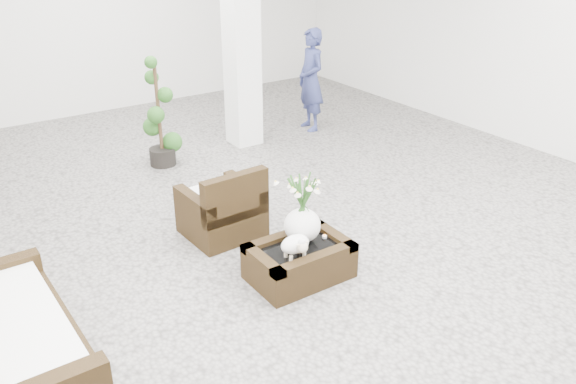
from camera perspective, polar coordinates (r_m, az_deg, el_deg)
ground at (r=6.13m, az=-0.53°, el=-4.93°), size 11.00×11.00×0.00m
column at (r=8.43m, az=-4.53°, el=16.01°), size 0.40×0.40×3.50m
coffee_table at (r=5.51m, az=1.09°, el=-6.74°), size 0.90×0.60×0.31m
sheep_figurine at (r=5.25m, az=0.67°, el=-5.18°), size 0.28×0.23×0.21m
planter_narcissus at (r=5.37m, az=1.39°, el=-0.90°), size 0.44×0.44×0.80m
tealight at (r=5.60m, az=3.50°, el=-4.24°), size 0.04×0.04×0.03m
armchair at (r=6.17m, az=-6.43°, el=-0.80°), size 0.76×0.73×0.77m
loveseat at (r=4.60m, az=-24.87°, el=-12.25°), size 0.84×1.70×0.90m
topiary at (r=7.97m, az=-12.24°, el=7.38°), size 0.38×0.38×1.44m
shopper at (r=9.21m, az=2.20°, el=10.63°), size 0.45×0.62×1.55m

